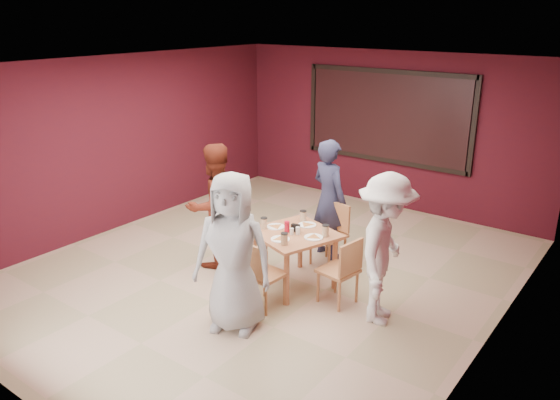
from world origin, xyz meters
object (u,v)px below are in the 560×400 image
Objects in this scene: chair_front at (261,272)px; chair_left at (245,239)px; dining_table at (294,239)px; chair_back at (332,230)px; diner_left at (214,206)px; chair_right at (343,268)px; diner_right at (385,250)px; diner_back at (329,199)px; diner_front at (233,253)px.

chair_front is 1.02m from chair_left.
dining_table reaches higher than chair_back.
chair_back is 1.69m from diner_left.
diner_left is (-1.29, -1.01, 0.38)m from chair_back.
chair_right is (1.53, 0.02, 0.01)m from chair_left.
diner_left is 0.99× the size of diner_right.
chair_back is 1.64m from diner_right.
dining_table is 1.41× the size of chair_left.
chair_front reaches higher than chair_left.
dining_table is at bearing 175.36° from chair_right.
diner_back is (0.62, 1.15, 0.39)m from chair_left.
chair_left is (-0.79, 0.65, -0.00)m from chair_front.
diner_left reaches higher than diner_back.
chair_left is at bearing 140.79° from chair_front.
diner_front reaches higher than chair_front.
diner_front is (0.01, -0.49, 0.43)m from chair_front.
dining_table reaches higher than chair_front.
diner_left reaches higher than chair_back.
chair_left is at bearing 103.68° from diner_front.
diner_back reaches higher than chair_front.
diner_right is at bearing -36.78° from chair_back.
chair_right is 0.49× the size of diner_left.
chair_right is at bearing -4.64° from dining_table.
diner_right is at bearing -3.66° from dining_table.
chair_right is at bearing 36.20° from diner_front.
diner_left is at bearing -173.50° from dining_table.
diner_left is at bearing -173.38° from chair_left.
diner_right is at bearing 106.35° from diner_left.
diner_right reaches higher than chair_right.
chair_back is at bearing 128.13° from chair_right.
diner_front is at bearing 116.54° from diner_right.
dining_table is 1.25m from diner_front.
diner_left reaches higher than chair_left.
diner_back is 1.00× the size of diner_left.
diner_right reaches higher than chair_back.
chair_left is 0.49× the size of diner_back.
diner_front reaches higher than diner_back.
dining_table is at bearing 70.39° from diner_front.
diner_front is at bearing -54.76° from chair_left.
diner_left is (-1.30, 1.08, -0.04)m from diner_front.
dining_table is 0.69× the size of diner_back.
diner_back is (-0.18, 0.20, 0.38)m from chair_back.
chair_front is 1.85m from diner_back.
diner_back reaches higher than chair_back.
dining_table reaches higher than chair_right.
dining_table is 0.68× the size of diner_right.
diner_front is at bearing -88.05° from dining_table.
chair_left is 0.49× the size of diner_left.
chair_left is 0.48× the size of diner_right.
diner_left is (-0.49, -0.06, 0.40)m from chair_left.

